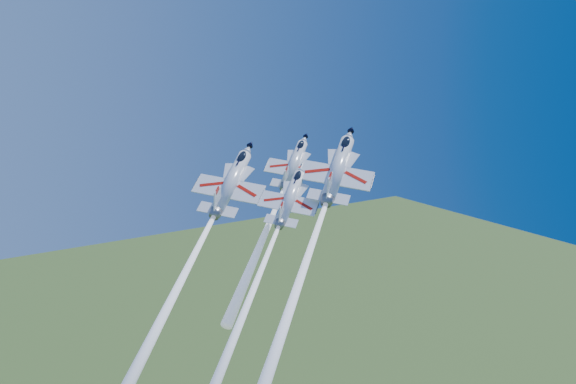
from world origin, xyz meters
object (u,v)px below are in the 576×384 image
jet_lead (275,210)px  jet_slot (254,287)px  jet_right (301,277)px  jet_left (185,272)px

jet_lead → jet_slot: size_ratio=0.78×
jet_right → jet_slot: size_ratio=1.29×
jet_left → jet_right: (10.41, -12.82, 1.13)m
jet_left → jet_right: 16.55m
jet_lead → jet_right: bearing=-64.5°
jet_right → jet_lead: bearing=115.5°
jet_lead → jet_right: size_ratio=0.61×
jet_left → jet_slot: bearing=-15.6°
jet_left → jet_slot: jet_left is taller
jet_lead → jet_right: 19.37m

